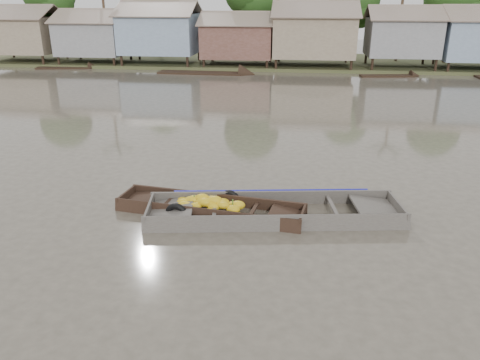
# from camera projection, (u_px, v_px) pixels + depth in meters

# --- Properties ---
(ground) EXTENTS (120.00, 120.00, 0.00)m
(ground) POSITION_uv_depth(u_px,v_px,m) (237.00, 222.00, 12.43)
(ground) COLOR #4D473B
(ground) RESTS_ON ground
(riverbank) EXTENTS (120.00, 12.47, 10.22)m
(riverbank) POSITION_uv_depth(u_px,v_px,m) (320.00, 29.00, 40.41)
(riverbank) COLOR #384723
(riverbank) RESTS_ON ground
(banana_boat) EXTENTS (5.35, 2.00, 0.71)m
(banana_boat) POSITION_uv_depth(u_px,v_px,m) (208.00, 208.00, 12.95)
(banana_boat) COLOR black
(banana_boat) RESTS_ON ground
(viewer_boat) EXTENTS (7.07, 2.81, 0.55)m
(viewer_boat) POSITION_uv_depth(u_px,v_px,m) (274.00, 215.00, 12.75)
(viewer_boat) COLOR #413B37
(viewer_boat) RESTS_ON ground
(distant_boats) EXTENTS (48.24, 16.54, 1.38)m
(distant_boats) POSITION_uv_depth(u_px,v_px,m) (477.00, 78.00, 33.30)
(distant_boats) COLOR black
(distant_boats) RESTS_ON ground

